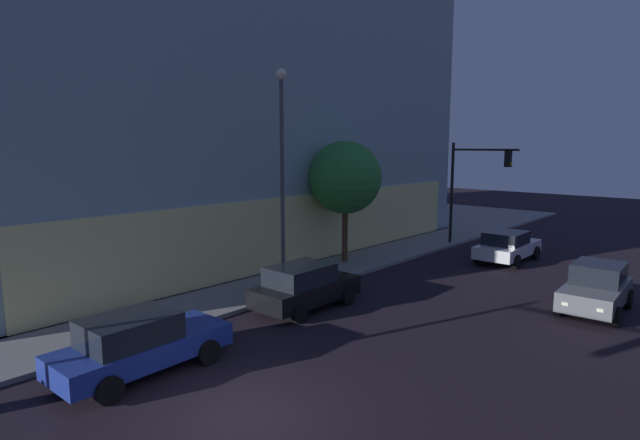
{
  "coord_description": "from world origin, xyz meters",
  "views": [
    {
      "loc": [
        -6.71,
        -8.36,
        6.02
      ],
      "look_at": [
        8.04,
        4.91,
        3.09
      ],
      "focal_mm": 28.37,
      "sensor_mm": 36.0,
      "label": 1
    }
  ],
  "objects": [
    {
      "name": "street_lamp_sidewalk",
      "position": [
        7.32,
        6.29,
        5.62
      ],
      "size": [
        0.44,
        0.44,
        8.85
      ],
      "color": "#484848",
      "rests_on": "sidewalk_corner"
    },
    {
      "name": "car_blue",
      "position": [
        -0.46,
        3.72,
        0.84
      ],
      "size": [
        4.7,
        2.19,
        1.65
      ],
      "color": "navy",
      "rests_on": "ground"
    },
    {
      "name": "modern_building",
      "position": [
        11.32,
        20.49,
        9.99
      ],
      "size": [
        30.16,
        23.5,
        20.14
      ],
      "color": "#4C4C51",
      "rests_on": "ground"
    },
    {
      "name": "ground_plane",
      "position": [
        0.0,
        0.0,
        0.0
      ],
      "size": [
        120.0,
        120.0,
        0.0
      ],
      "primitive_type": "plane",
      "color": "black"
    },
    {
      "name": "car_grey",
      "position": [
        13.29,
        -3.92,
        0.88
      ],
      "size": [
        4.19,
        2.17,
        1.76
      ],
      "color": "slate",
      "rests_on": "ground"
    },
    {
      "name": "car_black",
      "position": [
        6.39,
        4.21,
        0.86
      ],
      "size": [
        4.33,
        2.12,
        1.69
      ],
      "color": "black",
      "rests_on": "ground"
    },
    {
      "name": "car_white",
      "position": [
        19.08,
        1.67,
        0.83
      ],
      "size": [
        4.59,
        2.25,
        1.61
      ],
      "color": "silver",
      "rests_on": "ground"
    },
    {
      "name": "traffic_light_far_corner",
      "position": [
        21.25,
        4.82,
        4.18
      ],
      "size": [
        0.32,
        4.03,
        6.05
      ],
      "color": "black",
      "rests_on": "sidewalk_corner"
    },
    {
      "name": "sidewalk_tree",
      "position": [
        12.95,
        7.62,
        4.42
      ],
      "size": [
        3.65,
        3.65,
        6.12
      ],
      "color": "#51331E",
      "rests_on": "sidewalk_corner"
    }
  ]
}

